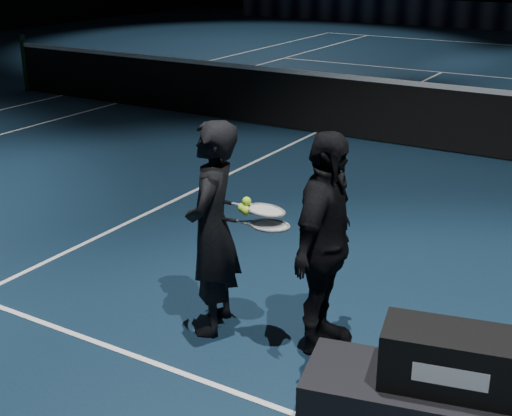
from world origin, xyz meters
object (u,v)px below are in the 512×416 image
Objects in this scene: racket_bag at (460,361)px; player_a at (212,229)px; player_b at (324,245)px; racket_lower at (270,226)px; tennis_balls at (245,207)px; racket_upper at (266,210)px.

player_a is at bearing 150.98° from racket_bag.
player_a is at bearing 93.18° from player_b.
racket_lower is at bearing 144.21° from racket_bag.
player_a is 13.56× the size of tennis_balls.
player_a is 1.00× the size of player_b.
player_b is at bearing 9.90° from tennis_balls.
tennis_balls is at bearing 147.36° from racket_bag.
racket_upper is (-1.62, 0.69, 0.33)m from racket_bag.
racket_lower is at bearing 82.20° from player_a.
tennis_balls is at bearing 178.53° from racket_lower.
player_b reaches higher than racket_bag.
player_b is (-1.17, 0.73, 0.14)m from racket_bag.
racket_bag is at bearing -129.05° from player_b.
tennis_balls is at bearing 92.70° from player_b.
player_a is 2.39× the size of racket_lower.
racket_bag is 1.90m from tennis_balls.
player_b is at bearing 82.20° from player_a.
player_b is 0.41m from racket_lower.
player_b is 0.63m from tennis_balls.
tennis_balls reaches higher than racket_upper.
tennis_balls is (-0.59, -0.10, 0.20)m from player_b.
racket_lower is at bearing 93.18° from player_b.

